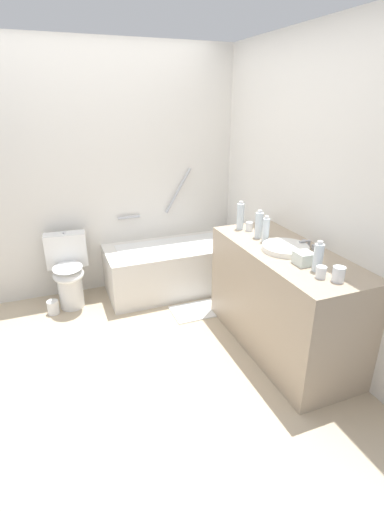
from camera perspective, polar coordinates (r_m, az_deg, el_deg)
name	(u,v)px	position (r m, az deg, el deg)	size (l,w,h in m)	color
ground_plane	(130,354)	(3.22, -9.46, -14.57)	(4.01, 4.01, 0.00)	#C1AD8E
wall_back_tiled	(93,175)	(3.97, -14.95, 11.85)	(3.41, 0.10, 2.47)	silver
wall_right_mirror	(304,191)	(3.30, 16.75, 9.56)	(0.10, 3.01, 2.47)	silver
bathtub	(174,266)	(4.05, -2.77, -1.53)	(1.43, 0.66, 1.26)	silver
toilet	(68,270)	(3.89, -18.35, -2.11)	(0.41, 0.51, 0.73)	white
vanity_counter	(282,300)	(3.13, 13.59, -6.54)	(0.60, 1.44, 0.87)	tan
sink_basin	(285,248)	(2.94, 14.07, 1.21)	(0.35, 0.35, 0.04)	white
sink_faucet	(308,244)	(3.06, 17.28, 1.82)	(0.11, 0.15, 0.06)	#B0B0B5
water_bottle_0	(259,225)	(3.15, 10.20, 4.71)	(0.07, 0.07, 0.23)	silver
water_bottle_1	(266,230)	(3.06, 11.21, 3.94)	(0.06, 0.06, 0.22)	silver
water_bottle_2	(318,257)	(2.62, 18.71, -0.17)	(0.07, 0.07, 0.21)	silver
water_bottle_3	(240,216)	(3.33, 7.40, 6.06)	(0.06, 0.06, 0.25)	silver
drinking_glass_0	(321,272)	(2.55, 19.11, -2.35)	(0.07, 0.07, 0.08)	white
drinking_glass_1	(249,226)	(3.32, 8.74, 4.48)	(0.06, 0.06, 0.08)	white
drinking_glass_2	(339,274)	(2.53, 21.48, -2.60)	(0.08, 0.08, 0.10)	white
tissue_box	(304,258)	(2.71, 16.71, -0.34)	(0.12, 0.12, 0.09)	silver
bath_mat	(204,309)	(3.76, 1.82, -8.12)	(0.64, 0.34, 0.01)	white
toilet_paper_roll	(53,307)	(3.91, -20.44, -7.35)	(0.11, 0.11, 0.14)	white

